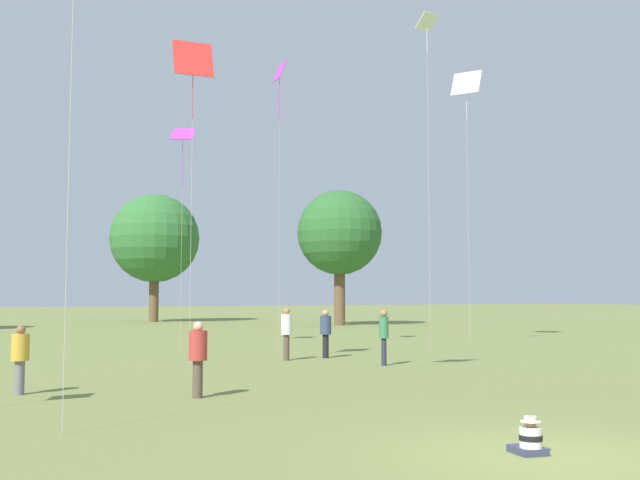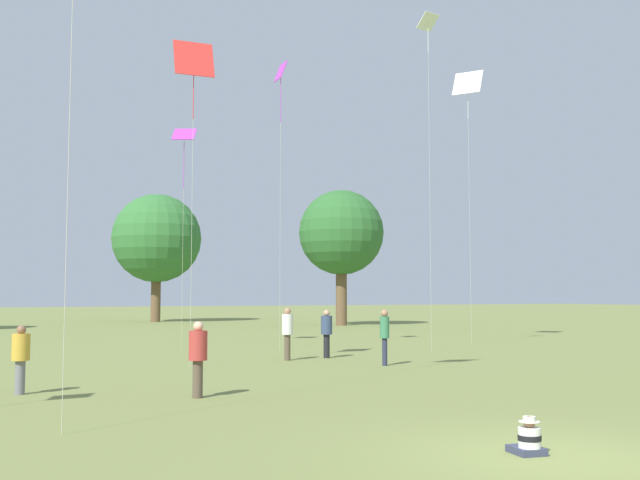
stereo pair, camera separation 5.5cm
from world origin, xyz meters
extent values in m
plane|color=olive|center=(0.00, 0.00, 0.00)|extent=(300.00, 300.00, 0.00)
cube|color=#383D56|center=(-0.14, 0.37, 0.05)|extent=(0.47, 0.55, 0.10)
cylinder|color=white|center=(-0.16, 0.28, 0.24)|extent=(0.36, 0.36, 0.28)
cylinder|color=black|center=(-0.16, 0.28, 0.24)|extent=(0.38, 0.38, 0.08)
sphere|color=brown|center=(-0.16, 0.28, 0.45)|extent=(0.17, 0.17, 0.17)
cylinder|color=beige|center=(-0.16, 0.28, 0.46)|extent=(0.29, 0.29, 0.01)
cylinder|color=beige|center=(-0.16, 0.28, 0.49)|extent=(0.18, 0.18, 0.08)
cylinder|color=brown|center=(3.22, 15.68, 0.44)|extent=(0.22, 0.22, 0.88)
cylinder|color=silver|center=(3.22, 15.68, 1.23)|extent=(0.40, 0.40, 0.70)
sphere|color=#A37556|center=(3.22, 15.68, 1.68)|extent=(0.24, 0.24, 0.24)
cylinder|color=#282D42|center=(5.15, 12.52, 0.43)|extent=(0.22, 0.22, 0.86)
cylinder|color=#387A51|center=(5.15, 12.52, 1.21)|extent=(0.40, 0.40, 0.68)
sphere|color=#A37556|center=(5.15, 12.52, 1.65)|extent=(0.23, 0.23, 0.23)
cylinder|color=slate|center=(-5.82, 10.34, 0.38)|extent=(0.26, 0.26, 0.76)
cylinder|color=gold|center=(-5.82, 10.34, 1.05)|extent=(0.48, 0.48, 0.60)
sphere|color=brown|center=(-5.82, 10.34, 1.44)|extent=(0.20, 0.20, 0.20)
cylinder|color=brown|center=(-2.45, 7.99, 0.40)|extent=(0.31, 0.31, 0.81)
cylinder|color=#B23833|center=(-2.45, 7.99, 1.13)|extent=(0.56, 0.56, 0.64)
sphere|color=#DBAD89|center=(-2.45, 7.99, 1.54)|extent=(0.22, 0.22, 0.22)
cylinder|color=black|center=(4.88, 15.95, 0.42)|extent=(0.24, 0.24, 0.83)
cylinder|color=#334260|center=(4.88, 15.95, 1.16)|extent=(0.43, 0.43, 0.66)
sphere|color=tan|center=(4.88, 15.95, 1.59)|extent=(0.23, 0.23, 0.23)
cube|color=red|center=(-0.78, 13.91, 9.44)|extent=(1.25, 0.51, 1.16)
cylinder|color=red|center=(-0.78, 13.91, 8.30)|extent=(0.02, 0.02, 1.44)
cylinder|color=#BCB7A8|center=(-0.78, 13.91, 4.72)|extent=(0.01, 0.01, 9.44)
cube|color=white|center=(9.99, 16.75, 13.41)|extent=(0.86, 0.70, 0.55)
cylinder|color=white|center=(9.99, 16.75, 12.63)|extent=(0.02, 0.02, 1.01)
cylinder|color=#BCB7A8|center=(9.99, 16.75, 6.71)|extent=(0.01, 0.01, 13.40)
cube|color=white|center=(14.94, 20.46, 12.47)|extent=(1.31, 1.51, 1.23)
cylinder|color=white|center=(14.94, 20.46, 11.34)|extent=(0.02, 0.02, 1.30)
cylinder|color=#BCB7A8|center=(14.94, 20.46, 6.24)|extent=(0.01, 0.01, 12.47)
cube|color=#B738C6|center=(5.03, 20.39, 11.63)|extent=(0.36, 0.85, 0.79)
cylinder|color=#B738C6|center=(5.03, 20.39, 10.40)|extent=(0.02, 0.02, 1.87)
cylinder|color=#BCB7A8|center=(5.03, 20.39, 5.82)|extent=(0.01, 0.01, 11.62)
cube|color=#B738C6|center=(1.81, 23.41, 9.21)|extent=(1.21, 1.12, 0.65)
cylinder|color=#B738C6|center=(1.81, 23.41, 7.86)|extent=(0.02, 0.02, 2.03)
cylinder|color=#BCB7A8|center=(1.81, 23.41, 4.61)|extent=(0.01, 0.01, 9.21)
cylinder|color=brown|center=(19.58, 41.60, 2.62)|extent=(0.83, 0.83, 5.23)
sphere|color=#2D662D|center=(19.58, 41.60, 7.00)|extent=(6.42, 6.42, 6.42)
cylinder|color=brown|center=(9.17, 55.60, 2.53)|extent=(0.82, 0.82, 5.06)
sphere|color=#337033|center=(9.17, 55.60, 7.15)|extent=(7.59, 7.59, 7.59)
camera|label=1|loc=(-7.61, -7.74, 2.20)|focal=42.00mm
camera|label=2|loc=(-7.56, -7.77, 2.20)|focal=42.00mm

